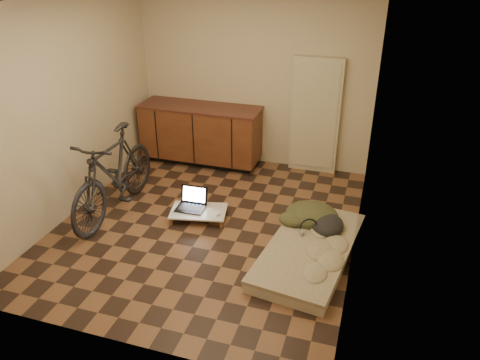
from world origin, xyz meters
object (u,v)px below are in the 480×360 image
(lap_desk, at_px, (199,211))
(bicycle, at_px, (113,170))
(futon, at_px, (309,250))
(laptop, at_px, (192,203))

(lap_desk, bearing_deg, bicycle, 177.49)
(futon, bearing_deg, laptop, 172.47)
(bicycle, bearing_deg, laptop, 13.77)
(laptop, bearing_deg, bicycle, -168.85)
(futon, xyz_separation_m, laptop, (-1.57, 0.43, 0.09))
(futon, height_order, laptop, laptop)
(futon, relative_size, laptop, 5.16)
(bicycle, relative_size, laptop, 5.19)
(bicycle, distance_m, futon, 2.56)
(bicycle, height_order, laptop, bicycle)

